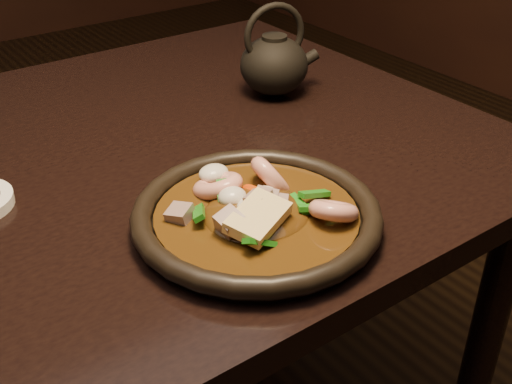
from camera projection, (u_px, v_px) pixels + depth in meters
plate at (257, 216)px, 0.80m from camera, size 0.31×0.31×0.03m
stirfry at (258, 209)px, 0.80m from camera, size 0.22×0.22×0.07m
teapot at (274, 62)px, 1.13m from camera, size 0.15×0.12×0.16m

